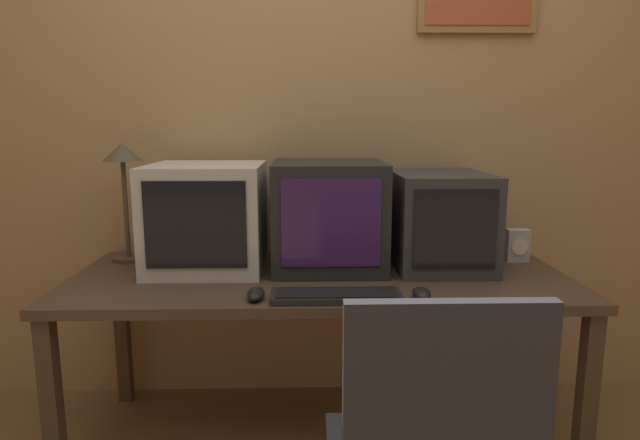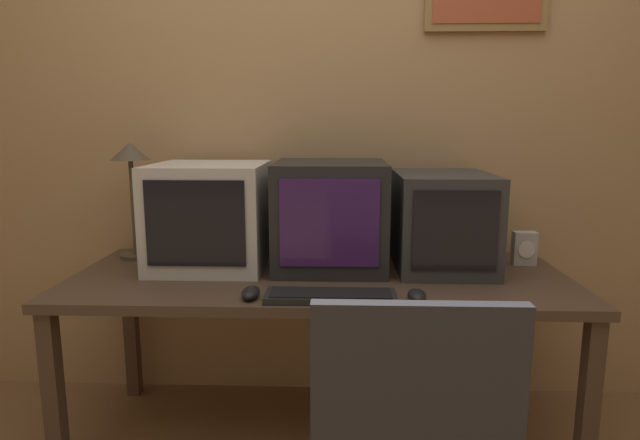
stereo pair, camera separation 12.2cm
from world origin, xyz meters
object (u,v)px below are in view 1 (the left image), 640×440
object	(u,v)px
monitor_right	(439,220)
desk_lamp	(123,170)
monitor_center	(329,215)
mouse_far_corner	(256,294)
monitor_left	(207,216)
desk_clock	(517,245)
mouse_near_keyboard	(421,293)
keyboard_main	(336,296)

from	to	relation	value
monitor_right	desk_lamp	bearing A→B (deg)	175.05
monitor_center	desk_lamp	world-z (taller)	desk_lamp
monitor_center	mouse_far_corner	world-z (taller)	monitor_center
mouse_far_corner	desk_lamp	distance (m)	0.87
monitor_center	monitor_right	world-z (taller)	monitor_center
desk_lamp	monitor_left	bearing A→B (deg)	-17.23
desk_clock	desk_lamp	size ratio (longest dim) A/B	0.28
mouse_near_keyboard	desk_clock	size ratio (longest dim) A/B	0.73
mouse_near_keyboard	desk_lamp	size ratio (longest dim) A/B	0.20
keyboard_main	desk_clock	bearing A→B (deg)	31.12
monitor_right	desk_lamp	world-z (taller)	desk_lamp
monitor_left	mouse_near_keyboard	size ratio (longest dim) A/B	4.78
monitor_center	desk_clock	distance (m)	0.81
monitor_center	desk_lamp	bearing A→B (deg)	172.67
monitor_center	mouse_far_corner	size ratio (longest dim) A/B	3.96
keyboard_main	mouse_far_corner	distance (m)	0.27
mouse_near_keyboard	desk_lamp	world-z (taller)	desk_lamp
monitor_left	desk_lamp	xyz separation A→B (m)	(-0.36, 0.11, 0.18)
monitor_left	desk_lamp	bearing A→B (deg)	162.77
monitor_left	mouse_far_corner	world-z (taller)	monitor_left
monitor_right	desk_lamp	xyz separation A→B (m)	(-1.29, 0.11, 0.20)
keyboard_main	desk_clock	distance (m)	0.92
mouse_near_keyboard	keyboard_main	bearing A→B (deg)	179.77
monitor_center	mouse_near_keyboard	bearing A→B (deg)	-55.93
keyboard_main	mouse_far_corner	bearing A→B (deg)	178.34
mouse_near_keyboard	mouse_far_corner	bearing A→B (deg)	179.08
monitor_left	mouse_far_corner	size ratio (longest dim) A/B	4.05
monitor_right	desk_clock	distance (m)	0.37
monitor_center	monitor_left	bearing A→B (deg)	-179.65
mouse_near_keyboard	desk_clock	xyz separation A→B (m)	(0.51, 0.48, 0.05)
monitor_center	mouse_near_keyboard	xyz separation A→B (m)	(0.29, -0.43, -0.19)
monitor_center	mouse_far_corner	bearing A→B (deg)	-121.45
mouse_near_keyboard	desk_clock	distance (m)	0.70
desk_clock	keyboard_main	bearing A→B (deg)	-148.88
mouse_far_corner	desk_lamp	world-z (taller)	desk_lamp
mouse_near_keyboard	mouse_far_corner	distance (m)	0.55
mouse_near_keyboard	mouse_far_corner	world-z (taller)	mouse_far_corner
monitor_center	desk_clock	xyz separation A→B (m)	(0.80, 0.05, -0.14)
monitor_center	desk_clock	size ratio (longest dim) A/B	3.40
monitor_center	desk_clock	bearing A→B (deg)	3.32
keyboard_main	monitor_right	bearing A→B (deg)	44.11
mouse_near_keyboard	monitor_center	bearing A→B (deg)	124.07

